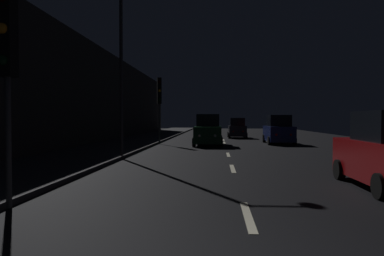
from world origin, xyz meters
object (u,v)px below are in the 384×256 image
(streetlamp_overhead, at_px, (130,39))
(car_approaching_headlights, at_px, (208,131))
(traffic_light_near_left, at_px, (6,47))
(traffic_light_far_left, at_px, (159,96))
(car_parked_right_far, at_px, (279,131))
(car_distant_taillights, at_px, (237,129))

(streetlamp_overhead, bearing_deg, car_approaching_headlights, 68.84)
(traffic_light_near_left, bearing_deg, traffic_light_far_left, 179.03)
(traffic_light_far_left, distance_m, car_parked_right_far, 9.15)
(car_distant_taillights, bearing_deg, car_parked_right_far, -162.49)
(traffic_light_far_left, relative_size, car_approaching_headlights, 1.13)
(car_parked_right_far, distance_m, car_distant_taillights, 8.63)
(car_approaching_headlights, height_order, car_parked_right_far, car_approaching_headlights)
(traffic_light_far_left, height_order, car_approaching_headlights, traffic_light_far_left)
(traffic_light_far_left, relative_size, traffic_light_near_left, 1.05)
(traffic_light_far_left, relative_size, car_distant_taillights, 1.26)
(traffic_light_far_left, xyz_separation_m, car_parked_right_far, (8.75, 0.89, -2.55))
(traffic_light_near_left, bearing_deg, car_distant_taillights, 166.89)
(car_approaching_headlights, xyz_separation_m, car_distant_taillights, (2.57, 10.25, -0.10))
(car_approaching_headlights, bearing_deg, car_parked_right_far, 111.38)
(traffic_light_near_left, bearing_deg, streetlamp_overhead, 177.44)
(traffic_light_near_left, bearing_deg, car_parked_right_far, 155.57)
(traffic_light_near_left, relative_size, car_approaching_headlights, 1.07)
(streetlamp_overhead, bearing_deg, traffic_light_far_left, 91.19)
(streetlamp_overhead, xyz_separation_m, car_approaching_headlights, (3.38, 8.73, -4.51))
(streetlamp_overhead, relative_size, car_distant_taillights, 2.21)
(car_parked_right_far, bearing_deg, streetlamp_overhead, 141.54)
(streetlamp_overhead, relative_size, car_parked_right_far, 2.01)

